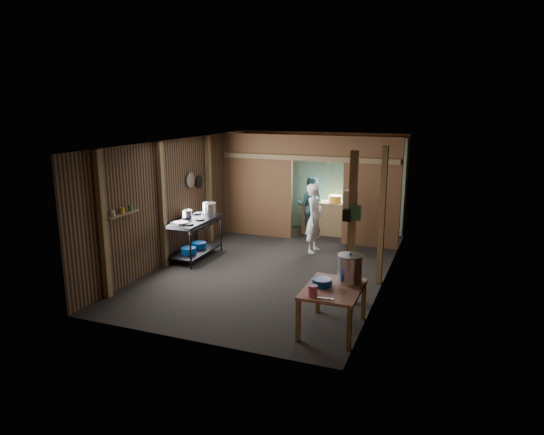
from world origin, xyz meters
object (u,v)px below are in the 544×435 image
at_px(gas_range, 194,239).
at_px(prep_table, 333,309).
at_px(stove_pot_large, 209,210).
at_px(stock_pot, 350,269).
at_px(cook, 315,218).
at_px(pink_bucket, 313,291).
at_px(yellow_tub, 335,199).

distance_m(gas_range, prep_table, 4.37).
distance_m(stove_pot_large, stock_pot, 4.45).
distance_m(stove_pot_large, cook, 2.39).
relative_size(prep_table, pink_bucket, 7.06).
xyz_separation_m(stove_pot_large, cook, (2.17, 0.96, -0.23)).
xyz_separation_m(stock_pot, yellow_tub, (-1.48, 5.05, 0.06)).
bearing_deg(pink_bucket, stock_pot, 62.96).
height_order(stock_pot, cook, cook).
relative_size(gas_range, stock_pot, 3.25).
xyz_separation_m(prep_table, stock_pot, (0.18, 0.31, 0.55)).
distance_m(stock_pot, pink_bucket, 0.83).
relative_size(gas_range, prep_table, 1.32).
height_order(pink_bucket, cook, cook).
relative_size(stock_pot, yellow_tub, 1.41).
xyz_separation_m(stock_pot, pink_bucket, (-0.37, -0.73, -0.13)).
relative_size(pink_bucket, cook, 0.10).
bearing_deg(stock_pot, yellow_tub, 106.34).
bearing_deg(stock_pot, pink_bucket, -117.04).
relative_size(pink_bucket, yellow_tub, 0.49).
height_order(stove_pot_large, pink_bucket, stove_pot_large).
bearing_deg(stock_pot, gas_range, 152.88).
bearing_deg(yellow_tub, stove_pot_large, -130.56).
relative_size(prep_table, stove_pot_large, 3.65).
xyz_separation_m(prep_table, pink_bucket, (-0.19, -0.42, 0.42)).
bearing_deg(yellow_tub, gas_range, -128.19).
relative_size(stove_pot_large, yellow_tub, 0.95).
bearing_deg(prep_table, gas_range, 148.22).
relative_size(gas_range, pink_bucket, 9.30).
bearing_deg(prep_table, cook, 110.26).
bearing_deg(cook, yellow_tub, 1.07).
distance_m(gas_range, stock_pot, 4.39).
height_order(stove_pot_large, yellow_tub, stove_pot_large).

